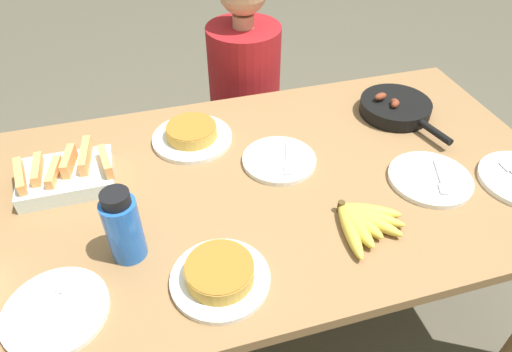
{
  "coord_description": "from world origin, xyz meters",
  "views": [
    {
      "loc": [
        -0.28,
        -0.97,
        1.69
      ],
      "look_at": [
        0.0,
        0.0,
        0.8
      ],
      "focal_mm": 32.0,
      "sensor_mm": 36.0,
      "label": 1
    }
  ],
  "objects_px": {
    "frittata_plate_center": "(220,275)",
    "empty_plate_far_right": "(56,311)",
    "empty_plate_far_left": "(279,160)",
    "banana_bunch": "(362,221)",
    "skillet": "(396,108)",
    "frittata_plate_side": "(192,135)",
    "person_figure": "(245,121)",
    "empty_plate_mid_edge": "(430,179)",
    "water_bottle": "(123,227)",
    "melon_tray": "(67,175)"
  },
  "relations": [
    {
      "from": "skillet",
      "to": "frittata_plate_center",
      "type": "bearing_deg",
      "value": -68.3
    },
    {
      "from": "person_figure",
      "to": "water_bottle",
      "type": "bearing_deg",
      "value": -121.3
    },
    {
      "from": "skillet",
      "to": "empty_plate_far_left",
      "type": "height_order",
      "value": "skillet"
    },
    {
      "from": "skillet",
      "to": "empty_plate_far_right",
      "type": "relative_size",
      "value": 1.59
    },
    {
      "from": "skillet",
      "to": "person_figure",
      "type": "bearing_deg",
      "value": -152.39
    },
    {
      "from": "skillet",
      "to": "frittata_plate_center",
      "type": "height_order",
      "value": "skillet"
    },
    {
      "from": "frittata_plate_center",
      "to": "person_figure",
      "type": "height_order",
      "value": "person_figure"
    },
    {
      "from": "empty_plate_mid_edge",
      "to": "person_figure",
      "type": "bearing_deg",
      "value": 112.68
    },
    {
      "from": "banana_bunch",
      "to": "empty_plate_far_left",
      "type": "bearing_deg",
      "value": 112.22
    },
    {
      "from": "frittata_plate_side",
      "to": "empty_plate_far_right",
      "type": "relative_size",
      "value": 1.12
    },
    {
      "from": "frittata_plate_side",
      "to": "empty_plate_mid_edge",
      "type": "relative_size",
      "value": 1.07
    },
    {
      "from": "skillet",
      "to": "frittata_plate_side",
      "type": "height_order",
      "value": "skillet"
    },
    {
      "from": "melon_tray",
      "to": "empty_plate_far_left",
      "type": "relative_size",
      "value": 1.2
    },
    {
      "from": "empty_plate_mid_edge",
      "to": "frittata_plate_center",
      "type": "bearing_deg",
      "value": -165.2
    },
    {
      "from": "empty_plate_far_left",
      "to": "empty_plate_far_right",
      "type": "height_order",
      "value": "same"
    },
    {
      "from": "melon_tray",
      "to": "empty_plate_mid_edge",
      "type": "bearing_deg",
      "value": -15.38
    },
    {
      "from": "frittata_plate_side",
      "to": "water_bottle",
      "type": "xyz_separation_m",
      "value": [
        -0.24,
        -0.43,
        0.08
      ]
    },
    {
      "from": "frittata_plate_side",
      "to": "melon_tray",
      "type": "bearing_deg",
      "value": -164.05
    },
    {
      "from": "frittata_plate_side",
      "to": "empty_plate_far_left",
      "type": "distance_m",
      "value": 0.31
    },
    {
      "from": "empty_plate_mid_edge",
      "to": "water_bottle",
      "type": "height_order",
      "value": "water_bottle"
    },
    {
      "from": "frittata_plate_side",
      "to": "frittata_plate_center",
      "type": "bearing_deg",
      "value": -93.37
    },
    {
      "from": "melon_tray",
      "to": "empty_plate_far_right",
      "type": "height_order",
      "value": "melon_tray"
    },
    {
      "from": "melon_tray",
      "to": "empty_plate_mid_edge",
      "type": "height_order",
      "value": "melon_tray"
    },
    {
      "from": "skillet",
      "to": "frittata_plate_center",
      "type": "distance_m",
      "value": 0.93
    },
    {
      "from": "empty_plate_far_left",
      "to": "frittata_plate_side",
      "type": "bearing_deg",
      "value": 142.03
    },
    {
      "from": "frittata_plate_center",
      "to": "empty_plate_far_right",
      "type": "height_order",
      "value": "frittata_plate_center"
    },
    {
      "from": "skillet",
      "to": "person_figure",
      "type": "distance_m",
      "value": 0.72
    },
    {
      "from": "frittata_plate_center",
      "to": "empty_plate_far_left",
      "type": "distance_m",
      "value": 0.48
    },
    {
      "from": "empty_plate_mid_edge",
      "to": "skillet",
      "type": "bearing_deg",
      "value": 78.0
    },
    {
      "from": "frittata_plate_side",
      "to": "empty_plate_mid_edge",
      "type": "height_order",
      "value": "frittata_plate_side"
    },
    {
      "from": "skillet",
      "to": "empty_plate_far_left",
      "type": "relative_size",
      "value": 1.62
    },
    {
      "from": "banana_bunch",
      "to": "water_bottle",
      "type": "height_order",
      "value": "water_bottle"
    },
    {
      "from": "banana_bunch",
      "to": "person_figure",
      "type": "height_order",
      "value": "person_figure"
    },
    {
      "from": "frittata_plate_side",
      "to": "empty_plate_far_left",
      "type": "bearing_deg",
      "value": -37.97
    },
    {
      "from": "empty_plate_far_right",
      "to": "banana_bunch",
      "type": "bearing_deg",
      "value": 4.12
    },
    {
      "from": "empty_plate_far_left",
      "to": "banana_bunch",
      "type": "bearing_deg",
      "value": -67.78
    },
    {
      "from": "skillet",
      "to": "empty_plate_far_right",
      "type": "bearing_deg",
      "value": -78.9
    },
    {
      "from": "frittata_plate_center",
      "to": "empty_plate_far_left",
      "type": "height_order",
      "value": "frittata_plate_center"
    },
    {
      "from": "frittata_plate_side",
      "to": "water_bottle",
      "type": "distance_m",
      "value": 0.5
    },
    {
      "from": "frittata_plate_center",
      "to": "empty_plate_far_right",
      "type": "relative_size",
      "value": 1.02
    },
    {
      "from": "melon_tray",
      "to": "water_bottle",
      "type": "xyz_separation_m",
      "value": [
        0.16,
        -0.32,
        0.07
      ]
    },
    {
      "from": "banana_bunch",
      "to": "melon_tray",
      "type": "height_order",
      "value": "melon_tray"
    },
    {
      "from": "skillet",
      "to": "frittata_plate_side",
      "type": "relative_size",
      "value": 1.42
    },
    {
      "from": "melon_tray",
      "to": "frittata_plate_side",
      "type": "xyz_separation_m",
      "value": [
        0.39,
        0.11,
        -0.01
      ]
    },
    {
      "from": "banana_bunch",
      "to": "water_bottle",
      "type": "bearing_deg",
      "value": 172.92
    },
    {
      "from": "frittata_plate_center",
      "to": "empty_plate_far_right",
      "type": "xyz_separation_m",
      "value": [
        -0.38,
        0.02,
        -0.02
      ]
    },
    {
      "from": "frittata_plate_side",
      "to": "empty_plate_mid_edge",
      "type": "distance_m",
      "value": 0.77
    },
    {
      "from": "empty_plate_far_right",
      "to": "empty_plate_mid_edge",
      "type": "xyz_separation_m",
      "value": [
        1.07,
        0.17,
        -0.0
      ]
    },
    {
      "from": "empty_plate_far_right",
      "to": "person_figure",
      "type": "relative_size",
      "value": 0.2
    },
    {
      "from": "frittata_plate_center",
      "to": "person_figure",
      "type": "relative_size",
      "value": 0.2
    }
  ]
}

